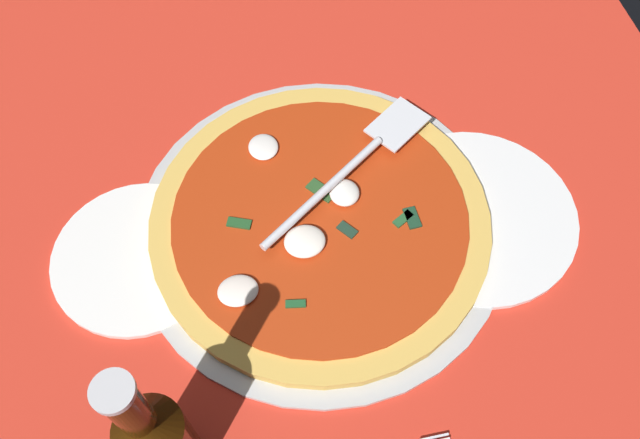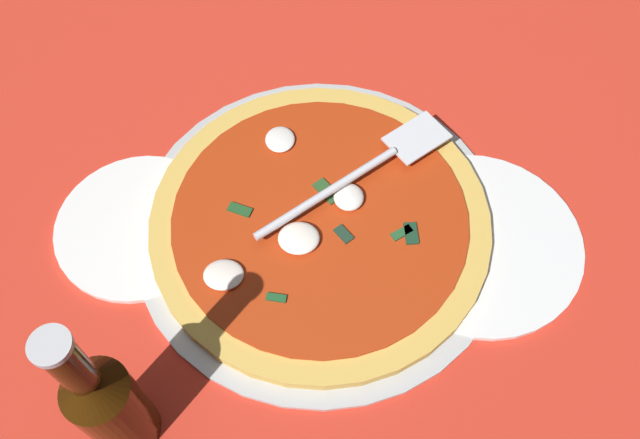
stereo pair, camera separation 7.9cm
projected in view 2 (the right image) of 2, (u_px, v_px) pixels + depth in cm
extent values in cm
cube|color=red|center=(305.00, 201.00, 83.84)|extent=(108.36, 108.36, 0.80)
cube|color=silver|center=(576.00, 15.00, 100.02)|extent=(9.03, 9.03, 0.10)
cube|color=silver|center=(605.00, 109.00, 90.81)|extent=(9.03, 9.03, 0.10)
cube|color=silver|center=(640.00, 224.00, 81.60)|extent=(9.03, 9.03, 0.10)
cube|color=silver|center=(526.00, 61.00, 95.32)|extent=(9.03, 9.03, 0.10)
cube|color=silver|center=(551.00, 165.00, 86.10)|extent=(9.03, 9.03, 0.10)
cube|color=silver|center=(582.00, 294.00, 76.89)|extent=(9.03, 9.03, 0.10)
cube|color=silver|center=(455.00, 17.00, 99.82)|extent=(9.03, 9.03, 0.10)
cube|color=silver|center=(471.00, 111.00, 90.61)|extent=(9.03, 9.03, 0.10)
cube|color=silver|center=(492.00, 227.00, 81.40)|extent=(9.03, 9.03, 0.10)
cube|color=silver|center=(517.00, 372.00, 72.18)|extent=(9.03, 9.03, 0.10)
cube|color=silver|center=(399.00, 63.00, 95.12)|extent=(9.03, 9.03, 0.10)
cube|color=silver|center=(411.00, 167.00, 85.90)|extent=(9.03, 9.03, 0.10)
cube|color=silver|center=(425.00, 297.00, 76.69)|extent=(9.03, 9.03, 0.10)
cube|color=silver|center=(333.00, 19.00, 99.62)|extent=(9.03, 9.03, 0.10)
cube|color=silver|center=(338.00, 113.00, 90.41)|extent=(9.03, 9.03, 0.10)
cube|color=silver|center=(343.00, 230.00, 81.19)|extent=(9.03, 9.03, 0.10)
cube|color=silver|center=(349.00, 376.00, 71.98)|extent=(9.03, 9.03, 0.10)
cube|color=silver|center=(272.00, 65.00, 94.92)|extent=(9.03, 9.03, 0.10)
cube|color=silver|center=(269.00, 170.00, 85.70)|extent=(9.03, 9.03, 0.10)
cube|color=silver|center=(267.00, 300.00, 76.49)|extent=(9.03, 9.03, 0.10)
cube|color=silver|center=(211.00, 20.00, 99.42)|extent=(9.03, 9.03, 0.10)
cube|color=silver|center=(203.00, 116.00, 90.21)|extent=(9.03, 9.03, 0.10)
cube|color=silver|center=(193.00, 233.00, 80.99)|extent=(9.03, 9.03, 0.10)
cube|color=silver|center=(181.00, 380.00, 71.78)|extent=(9.03, 9.03, 0.10)
cube|color=silver|center=(143.00, 67.00, 94.72)|extent=(9.03, 9.03, 0.10)
cube|color=silver|center=(127.00, 172.00, 85.50)|extent=(9.03, 9.03, 0.10)
cube|color=silver|center=(108.00, 303.00, 76.29)|extent=(9.03, 9.03, 0.10)
cube|color=silver|center=(89.00, 22.00, 99.22)|extent=(9.03, 9.03, 0.10)
cube|color=silver|center=(68.00, 118.00, 90.01)|extent=(9.03, 9.03, 0.10)
cube|color=silver|center=(43.00, 235.00, 80.79)|extent=(9.03, 9.03, 0.10)
cube|color=silver|center=(11.00, 383.00, 71.58)|extent=(9.03, 9.03, 0.10)
cube|color=silver|center=(15.00, 69.00, 94.52)|extent=(9.03, 9.03, 0.10)
cylinder|color=#B1B4B6|center=(320.00, 226.00, 80.90)|extent=(44.45, 44.45, 0.91)
cylinder|color=white|center=(478.00, 242.00, 79.73)|extent=(24.73, 24.73, 1.00)
cylinder|color=white|center=(140.00, 226.00, 80.82)|extent=(20.15, 20.15, 1.00)
cylinder|color=gold|center=(320.00, 221.00, 79.90)|extent=(40.40, 40.40, 1.41)
cylinder|color=#AD300E|center=(320.00, 217.00, 79.17)|extent=(35.06, 35.06, 0.30)
ellipsoid|color=white|center=(280.00, 139.00, 84.33)|extent=(3.71, 4.05, 0.80)
ellipsoid|color=white|center=(349.00, 197.00, 79.61)|extent=(3.60, 3.82, 1.36)
ellipsoid|color=silver|center=(224.00, 275.00, 74.64)|extent=(4.54, 3.85, 0.92)
ellipsoid|color=white|center=(299.00, 238.00, 76.79)|extent=(4.79, 4.30, 1.31)
cube|color=#1C4F27|center=(276.00, 298.00, 73.57)|extent=(2.34, 1.25, 0.30)
cube|color=#193C25|center=(411.00, 233.00, 77.70)|extent=(1.59, 2.87, 0.30)
cube|color=#22532B|center=(402.00, 233.00, 77.73)|extent=(2.75, 2.19, 0.30)
cube|color=#1C3526|center=(344.00, 234.00, 77.64)|extent=(2.40, 2.61, 0.30)
cube|color=#284F25|center=(327.00, 191.00, 80.67)|extent=(3.53, 3.83, 0.30)
cube|color=#204C23|center=(240.00, 210.00, 79.33)|extent=(3.08, 2.22, 0.30)
cube|color=silver|center=(417.00, 138.00, 83.06)|extent=(8.92, 8.36, 0.30)
cylinder|color=silver|center=(327.00, 192.00, 78.56)|extent=(17.14, 12.55, 1.00)
cylinder|color=#311905|center=(115.00, 411.00, 63.38)|extent=(6.22, 6.22, 13.37)
cone|color=#311905|center=(89.00, 385.00, 56.28)|extent=(6.22, 6.22, 3.12)
cylinder|color=#311905|center=(68.00, 364.00, 51.71)|extent=(2.85, 2.85, 7.52)
cylinder|color=#B7B7BC|center=(50.00, 346.00, 48.22)|extent=(3.28, 3.28, 0.60)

